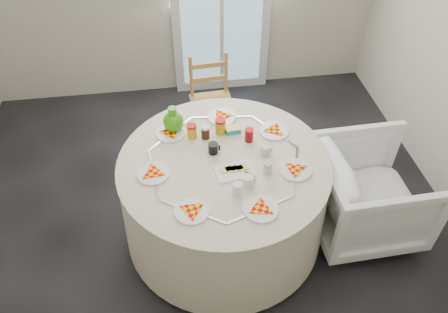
{
  "coord_description": "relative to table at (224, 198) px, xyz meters",
  "views": [
    {
      "loc": [
        -0.16,
        -2.15,
        2.81
      ],
      "look_at": [
        0.14,
        -0.05,
        0.8
      ],
      "focal_mm": 35.0,
      "sensor_mm": 36.0,
      "label": 1
    }
  ],
  "objects": [
    {
      "name": "floor",
      "position": [
        -0.14,
        0.05,
        -0.38
      ],
      "size": [
        4.0,
        4.0,
        0.0
      ],
      "primitive_type": "plane",
      "color": "black",
      "rests_on": "ground"
    },
    {
      "name": "table",
      "position": [
        0.0,
        0.0,
        0.0
      ],
      "size": [
        1.5,
        1.5,
        0.76
      ],
      "primitive_type": "cylinder",
      "color": "beige",
      "rests_on": "floor"
    },
    {
      "name": "wooden_chair",
      "position": [
        0.05,
        1.13,
        0.09
      ],
      "size": [
        0.4,
        0.38,
        0.84
      ],
      "primitive_type": null,
      "rotation": [
        0.0,
        0.0,
        0.07
      ],
      "color": "#B67247",
      "rests_on": "floor"
    },
    {
      "name": "armchair",
      "position": [
        1.08,
        -0.1,
        0.02
      ],
      "size": [
        0.76,
        0.81,
        0.81
      ],
      "primitive_type": "imported",
      "rotation": [
        0.0,
        0.0,
        1.6
      ],
      "color": "white",
      "rests_on": "floor"
    },
    {
      "name": "place_settings",
      "position": [
        -0.0,
        0.0,
        0.4
      ],
      "size": [
        1.22,
        1.22,
        0.02
      ],
      "primitive_type": null,
      "rotation": [
        0.0,
        0.0,
        0.04
      ],
      "color": "white",
      "rests_on": "table"
    },
    {
      "name": "jar_cluster",
      "position": [
        -0.0,
        0.24,
        0.45
      ],
      "size": [
        0.48,
        0.28,
        0.13
      ],
      "primitive_type": null,
      "rotation": [
        0.0,
        0.0,
        0.12
      ],
      "color": "#A37322",
      "rests_on": "table"
    },
    {
      "name": "butter_tub",
      "position": [
        0.11,
        0.3,
        0.41
      ],
      "size": [
        0.12,
        0.09,
        0.04
      ],
      "primitive_type": "cube",
      "rotation": [
        0.0,
        0.0,
        0.09
      ],
      "color": "#0AA6A0",
      "rests_on": "table"
    },
    {
      "name": "green_pitcher",
      "position": [
        -0.31,
        0.38,
        0.49
      ],
      "size": [
        0.18,
        0.18,
        0.19
      ],
      "primitive_type": null,
      "rotation": [
        0.0,
        0.0,
        -0.2
      ],
      "color": "#3D9D11",
      "rests_on": "table"
    },
    {
      "name": "cheese_platter",
      "position": [
        0.06,
        -0.11,
        0.4
      ],
      "size": [
        0.27,
        0.2,
        0.03
      ],
      "primitive_type": null,
      "rotation": [
        0.0,
        0.0,
        0.16
      ],
      "color": "silver",
      "rests_on": "table"
    },
    {
      "name": "mugs_glasses",
      "position": [
        0.12,
        -0.02,
        0.44
      ],
      "size": [
        0.66,
        0.66,
        0.1
      ],
      "primitive_type": null,
      "rotation": [
        0.0,
        0.0,
        -0.32
      ],
      "color": "#9E9E9E",
      "rests_on": "table"
    }
  ]
}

